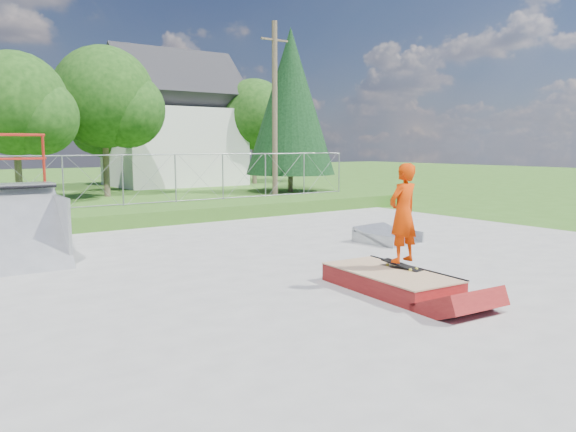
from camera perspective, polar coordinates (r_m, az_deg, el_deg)
name	(u,v)px	position (r m, az deg, el deg)	size (l,w,h in m)	color
ground	(304,275)	(11.43, 1.65, -6.01)	(120.00, 120.00, 0.00)	#35611B
concrete_pad	(304,274)	(11.43, 1.65, -5.91)	(20.00, 16.00, 0.04)	gray
grass_berm	(134,216)	(19.69, -15.37, 0.03)	(24.00, 3.00, 0.50)	#35611B
grind_box	(390,281)	(10.28, 10.30, -6.56)	(1.41, 2.61, 0.37)	maroon
flat_bank_ramp	(388,236)	(15.28, 10.14, -1.99)	(1.34, 1.43, 0.41)	#94979B
skateboard	(402,266)	(10.53, 11.48, -4.96)	(0.22, 0.80, 0.02)	black
skater	(403,217)	(10.38, 11.61, -0.10)	(0.66, 0.43, 1.80)	red
chain_link_fence	(123,180)	(20.53, -16.45, 3.50)	(20.00, 0.06, 1.80)	gray
gable_house	(174,127)	(38.26, -11.51, 8.86)	(8.40, 6.08, 8.94)	white
utility_pole	(275,114)	(25.29, -1.36, 10.32)	(0.24, 0.24, 8.00)	brown
tree_left_near	(22,108)	(27.19, -25.44, 9.92)	(4.76, 4.48, 6.65)	brown
tree_center	(111,101)	(30.29, -17.58, 11.07)	(5.44, 5.12, 7.60)	brown
tree_right_far	(259,117)	(38.90, -2.99, 10.00)	(5.10, 4.80, 7.12)	brown
tree_back_mid	(108,130)	(38.62, -17.84, 8.34)	(4.08, 3.84, 5.70)	brown
conifer_tree	(291,102)	(32.03, 0.27, 11.53)	(5.04, 5.04, 9.10)	brown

